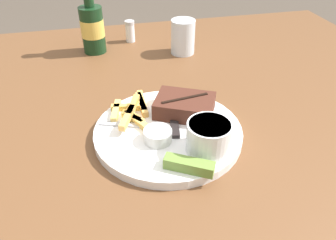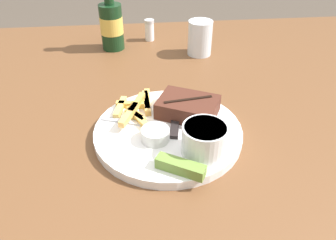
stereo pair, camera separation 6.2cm
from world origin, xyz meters
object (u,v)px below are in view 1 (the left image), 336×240
dipping_sauce_cup (158,135)px  drinking_glass (183,37)px  dinner_plate (168,132)px  salt_shaker (130,31)px  pickle_spear (189,165)px  fork_utensil (130,125)px  coleslaw_cup (209,136)px  beer_bottle (92,27)px  steak_portion (185,106)px  knife_utensil (174,117)px

dipping_sauce_cup → drinking_glass: bearing=68.9°
dinner_plate → drinking_glass: drinking_glass is taller
drinking_glass → salt_shaker: size_ratio=1.48×
dinner_plate → pickle_spear: pickle_spear is taller
pickle_spear → drinking_glass: drinking_glass is taller
fork_utensil → drinking_glass: bearing=79.8°
coleslaw_cup → beer_bottle: 0.54m
drinking_glass → pickle_spear: bearing=-103.9°
pickle_spear → salt_shaker: bearing=91.5°
steak_portion → beer_bottle: size_ratio=0.68×
salt_shaker → pickle_spear: bearing=-88.5°
drinking_glass → dinner_plate: bearing=-109.1°
coleslaw_cup → dipping_sauce_cup: size_ratio=1.50×
knife_utensil → drinking_glass: 0.36m
dinner_plate → fork_utensil: size_ratio=2.20×
beer_bottle → salt_shaker: (0.11, 0.05, -0.04)m
fork_utensil → knife_utensil: bearing=22.8°
knife_utensil → drinking_glass: size_ratio=1.72×
knife_utensil → drinking_glass: drinking_glass is taller
salt_shaker → coleslaw_cup: bearing=-83.8°
fork_utensil → knife_utensil: 0.09m
pickle_spear → drinking_glass: (0.12, 0.49, 0.02)m
coleslaw_cup → drinking_glass: 0.46m
dipping_sauce_cup → knife_utensil: dipping_sauce_cup is taller
dinner_plate → knife_utensil: bearing=58.3°
coleslaw_cup → pickle_spear: 0.07m
coleslaw_cup → pickle_spear: size_ratio=0.94×
steak_portion → beer_bottle: 0.43m
dipping_sauce_cup → beer_bottle: 0.48m
knife_utensil → salt_shaker: size_ratio=2.54×
fork_utensil → knife_utensil: (0.09, 0.00, 0.00)m
drinking_glass → coleslaw_cup: bearing=-99.5°
steak_portion → knife_utensil: size_ratio=0.85×
fork_utensil → dinner_plate: bearing=0.0°
fork_utensil → knife_utensil: size_ratio=0.79×
dipping_sauce_cup → salt_shaker: (0.02, 0.52, 0.00)m
drinking_glass → salt_shaker: drinking_glass is taller
pickle_spear → beer_bottle: (-0.13, 0.56, 0.05)m
fork_utensil → salt_shaker: salt_shaker is taller
dinner_plate → beer_bottle: (-0.12, 0.44, 0.07)m
steak_portion → drinking_glass: (0.08, 0.33, 0.01)m
steak_portion → salt_shaker: salt_shaker is taller
pickle_spear → knife_utensil: pickle_spear is taller
steak_portion → pickle_spear: (-0.04, -0.16, -0.01)m
beer_bottle → salt_shaker: 0.13m
coleslaw_cup → salt_shaker: size_ratio=1.20×
pickle_spear → fork_utensil: (-0.08, 0.14, -0.01)m
dinner_plate → drinking_glass: bearing=70.9°
beer_bottle → fork_utensil: bearing=-83.3°
salt_shaker → drinking_glass: bearing=-41.0°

